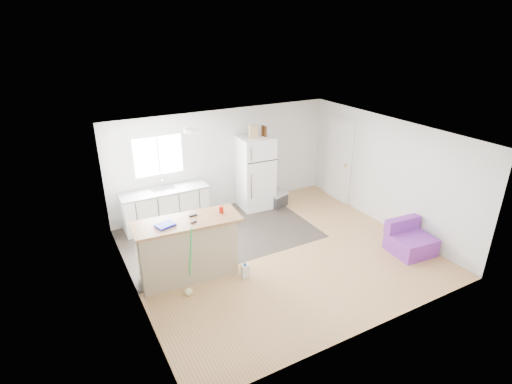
{
  "coord_description": "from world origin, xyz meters",
  "views": [
    {
      "loc": [
        -3.65,
        -5.78,
        4.23
      ],
      "look_at": [
        -0.1,
        0.7,
        1.06
      ],
      "focal_mm": 28.0,
      "sensor_mm": 36.0,
      "label": 1
    }
  ],
  "objects_px": {
    "purple_seat": "(409,241)",
    "cardboard_box": "(253,132)",
    "cleaner_jug": "(245,271)",
    "bottle_right": "(263,131)",
    "refrigerator": "(255,173)",
    "peninsula": "(187,249)",
    "mop": "(189,282)",
    "red_cup": "(221,210)",
    "blue_tray": "(165,225)",
    "kitchen_cabinets": "(166,207)",
    "bottle_left": "(265,131)",
    "cooler": "(278,199)"
  },
  "relations": [
    {
      "from": "bottle_left",
      "to": "bottle_right",
      "type": "bearing_deg",
      "value": 99.43
    },
    {
      "from": "blue_tray",
      "to": "bottle_right",
      "type": "height_order",
      "value": "bottle_right"
    },
    {
      "from": "bottle_right",
      "to": "blue_tray",
      "type": "bearing_deg",
      "value": -145.49
    },
    {
      "from": "mop",
      "to": "red_cup",
      "type": "height_order",
      "value": "mop"
    },
    {
      "from": "purple_seat",
      "to": "kitchen_cabinets",
      "type": "bearing_deg",
      "value": 143.71
    },
    {
      "from": "blue_tray",
      "to": "cardboard_box",
      "type": "height_order",
      "value": "cardboard_box"
    },
    {
      "from": "cleaner_jug",
      "to": "purple_seat",
      "type": "bearing_deg",
      "value": -15.49
    },
    {
      "from": "kitchen_cabinets",
      "to": "blue_tray",
      "type": "bearing_deg",
      "value": -105.36
    },
    {
      "from": "purple_seat",
      "to": "bottle_right",
      "type": "distance_m",
      "value": 4.0
    },
    {
      "from": "refrigerator",
      "to": "cooler",
      "type": "relative_size",
      "value": 3.26
    },
    {
      "from": "kitchen_cabinets",
      "to": "refrigerator",
      "type": "distance_m",
      "value": 2.27
    },
    {
      "from": "purple_seat",
      "to": "blue_tray",
      "type": "xyz_separation_m",
      "value": [
        -4.48,
        1.26,
        0.91
      ]
    },
    {
      "from": "mop",
      "to": "red_cup",
      "type": "distance_m",
      "value": 1.34
    },
    {
      "from": "refrigerator",
      "to": "bottle_right",
      "type": "relative_size",
      "value": 7.06
    },
    {
      "from": "kitchen_cabinets",
      "to": "bottle_left",
      "type": "relative_size",
      "value": 7.67
    },
    {
      "from": "bottle_right",
      "to": "cleaner_jug",
      "type": "bearing_deg",
      "value": -125.09
    },
    {
      "from": "cardboard_box",
      "to": "purple_seat",
      "type": "bearing_deg",
      "value": -61.82
    },
    {
      "from": "peninsula",
      "to": "cooler",
      "type": "bearing_deg",
      "value": 35.66
    },
    {
      "from": "bottle_left",
      "to": "peninsula",
      "type": "bearing_deg",
      "value": -144.0
    },
    {
      "from": "kitchen_cabinets",
      "to": "cleaner_jug",
      "type": "xyz_separation_m",
      "value": [
        0.62,
        -2.63,
        -0.31
      ]
    },
    {
      "from": "refrigerator",
      "to": "cardboard_box",
      "type": "xyz_separation_m",
      "value": [
        -0.09,
        -0.07,
        1.03
      ]
    },
    {
      "from": "cooler",
      "to": "bottle_left",
      "type": "height_order",
      "value": "bottle_left"
    },
    {
      "from": "kitchen_cabinets",
      "to": "cleaner_jug",
      "type": "height_order",
      "value": "kitchen_cabinets"
    },
    {
      "from": "peninsula",
      "to": "mop",
      "type": "height_order",
      "value": "mop"
    },
    {
      "from": "blue_tray",
      "to": "bottle_right",
      "type": "relative_size",
      "value": 1.2
    },
    {
      "from": "purple_seat",
      "to": "cardboard_box",
      "type": "bearing_deg",
      "value": 123.22
    },
    {
      "from": "kitchen_cabinets",
      "to": "bottle_right",
      "type": "bearing_deg",
      "value": -1.73
    },
    {
      "from": "refrigerator",
      "to": "bottle_right",
      "type": "distance_m",
      "value": 1.03
    },
    {
      "from": "cleaner_jug",
      "to": "blue_tray",
      "type": "bearing_deg",
      "value": 156.48
    },
    {
      "from": "kitchen_cabinets",
      "to": "cooler",
      "type": "bearing_deg",
      "value": -7.14
    },
    {
      "from": "kitchen_cabinets",
      "to": "bottle_left",
      "type": "bearing_deg",
      "value": -4.1
    },
    {
      "from": "peninsula",
      "to": "bottle_left",
      "type": "bearing_deg",
      "value": 40.62
    },
    {
      "from": "kitchen_cabinets",
      "to": "blue_tray",
      "type": "distance_m",
      "value": 2.34
    },
    {
      "from": "cardboard_box",
      "to": "refrigerator",
      "type": "bearing_deg",
      "value": 38.47
    },
    {
      "from": "kitchen_cabinets",
      "to": "cardboard_box",
      "type": "distance_m",
      "value": 2.6
    },
    {
      "from": "cooler",
      "to": "bottle_left",
      "type": "xyz_separation_m",
      "value": [
        -0.28,
        0.17,
        1.71
      ]
    },
    {
      "from": "kitchen_cabinets",
      "to": "mop",
      "type": "xyz_separation_m",
      "value": [
        -0.41,
        -2.6,
        -0.2
      ]
    },
    {
      "from": "cooler",
      "to": "mop",
      "type": "height_order",
      "value": "mop"
    },
    {
      "from": "kitchen_cabinets",
      "to": "bottle_left",
      "type": "xyz_separation_m",
      "value": [
        2.43,
        -0.18,
        1.46
      ]
    },
    {
      "from": "refrigerator",
      "to": "purple_seat",
      "type": "height_order",
      "value": "refrigerator"
    },
    {
      "from": "refrigerator",
      "to": "peninsula",
      "type": "bearing_deg",
      "value": -137.31
    },
    {
      "from": "peninsula",
      "to": "mop",
      "type": "bearing_deg",
      "value": -104.61
    },
    {
      "from": "kitchen_cabinets",
      "to": "refrigerator",
      "type": "bearing_deg",
      "value": -2.02
    },
    {
      "from": "kitchen_cabinets",
      "to": "cardboard_box",
      "type": "relative_size",
      "value": 6.39
    },
    {
      "from": "blue_tray",
      "to": "cardboard_box",
      "type": "distance_m",
      "value": 3.47
    },
    {
      "from": "peninsula",
      "to": "bottle_right",
      "type": "xyz_separation_m",
      "value": [
        2.66,
        2.05,
        1.32
      ]
    },
    {
      "from": "kitchen_cabinets",
      "to": "purple_seat",
      "type": "height_order",
      "value": "kitchen_cabinets"
    },
    {
      "from": "cleaner_jug",
      "to": "bottle_right",
      "type": "relative_size",
      "value": 1.16
    },
    {
      "from": "refrigerator",
      "to": "bottle_left",
      "type": "height_order",
      "value": "bottle_left"
    },
    {
      "from": "cleaner_jug",
      "to": "bottle_right",
      "type": "distance_m",
      "value": 3.58
    }
  ]
}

